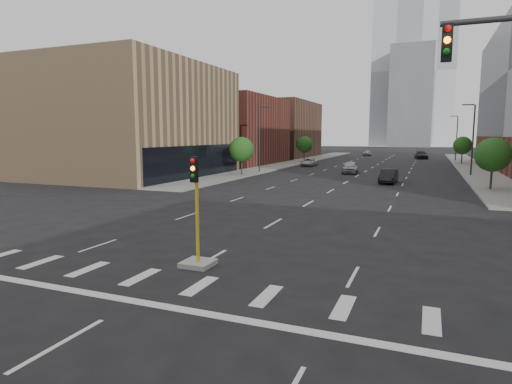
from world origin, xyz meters
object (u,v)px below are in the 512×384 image
Objects in this scene: car_near_left at (350,167)px; car_deep_right at (421,155)px; car_distant at (367,153)px; car_far_left at (309,162)px; car_mid_right at (388,176)px; median_traffic_signal at (197,242)px.

car_near_left is 42.95m from car_deep_right.
car_deep_right reaches higher than car_distant.
car_far_left is (-8.93, 11.56, -0.18)m from car_near_left.
car_far_left is at bearing 122.38° from car_near_left.
car_distant is (-10.52, 63.19, -0.04)m from car_mid_right.
car_distant is at bearing 89.66° from car_near_left.
car_far_left is (-10.43, 56.29, -0.31)m from median_traffic_signal.
car_distant is at bearing 101.81° from car_mid_right.
car_mid_right is at bearing -66.13° from car_near_left.
car_mid_right is 64.06m from car_distant.
car_distant is at bearing 93.57° from median_traffic_signal.
car_distant is (-6.08, 97.29, -0.26)m from median_traffic_signal.
car_mid_right is at bearing -100.82° from car_deep_right.
car_near_left is at bearing -54.66° from car_far_left.
car_deep_right is at bearing 85.44° from median_traffic_signal.
car_far_left is 1.13× the size of car_distant.
car_mid_right is at bearing 82.57° from median_traffic_signal.
car_near_left is 14.61m from car_far_left.
car_distant is at bearing 133.12° from car_deep_right.
car_near_left is 1.03× the size of car_far_left.
car_mid_right is 26.72m from car_far_left.
car_deep_right is at bearing -36.15° from car_distant.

